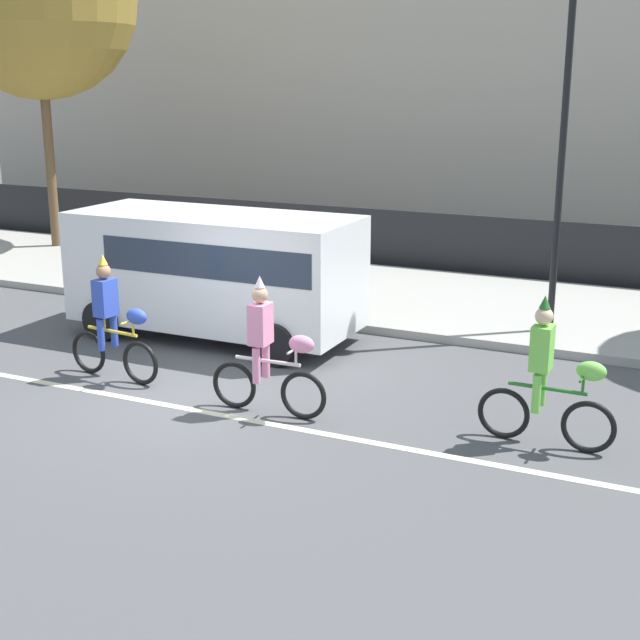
# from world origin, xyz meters

# --- Properties ---
(ground_plane) EXTENTS (80.00, 80.00, 0.00)m
(ground_plane) POSITION_xyz_m (0.00, 0.00, 0.00)
(ground_plane) COLOR #4C4C4F
(road_centre_line) EXTENTS (36.00, 0.14, 0.01)m
(road_centre_line) POSITION_xyz_m (0.00, -0.50, 0.00)
(road_centre_line) COLOR beige
(road_centre_line) RESTS_ON ground
(sidewalk_curb) EXTENTS (60.00, 5.00, 0.15)m
(sidewalk_curb) POSITION_xyz_m (0.00, 6.50, 0.07)
(sidewalk_curb) COLOR #9E9B93
(sidewalk_curb) RESTS_ON ground
(fence_line) EXTENTS (40.00, 0.08, 1.40)m
(fence_line) POSITION_xyz_m (0.00, 9.40, 0.70)
(fence_line) COLOR black
(fence_line) RESTS_ON ground
(building_backdrop) EXTENTS (28.00, 8.00, 7.23)m
(building_backdrop) POSITION_xyz_m (-3.20, 18.00, 3.61)
(building_backdrop) COLOR #B2A899
(building_backdrop) RESTS_ON ground
(parade_cyclist_cobalt) EXTENTS (1.72, 0.50, 1.92)m
(parade_cyclist_cobalt) POSITION_xyz_m (-1.49, 0.11, 0.84)
(parade_cyclist_cobalt) COLOR black
(parade_cyclist_cobalt) RESTS_ON ground
(parade_cyclist_pink) EXTENTS (1.72, 0.50, 1.92)m
(parade_cyclist_pink) POSITION_xyz_m (1.32, -0.16, 0.84)
(parade_cyclist_pink) COLOR black
(parade_cyclist_pink) RESTS_ON ground
(parade_cyclist_lime) EXTENTS (1.72, 0.50, 1.92)m
(parade_cyclist_lime) POSITION_xyz_m (4.95, 0.35, 0.84)
(parade_cyclist_lime) COLOR black
(parade_cyclist_lime) RESTS_ON ground
(parked_van_white) EXTENTS (5.00, 2.22, 2.18)m
(parked_van_white) POSITION_xyz_m (-1.21, 2.70, 1.28)
(parked_van_white) COLOR white
(parked_van_white) RESTS_ON ground
(street_lamp_post) EXTENTS (0.36, 0.36, 5.86)m
(street_lamp_post) POSITION_xyz_m (4.05, 5.12, 3.99)
(street_lamp_post) COLOR black
(street_lamp_post) RESTS_ON sidewalk_curb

